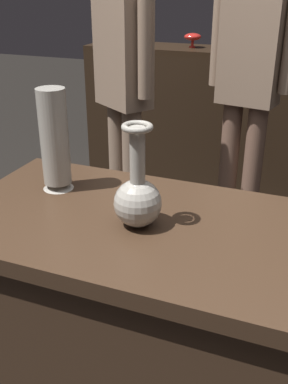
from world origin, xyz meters
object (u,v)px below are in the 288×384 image
Objects in this scene: visitor_near_left at (123,77)px; shelf_vase_center at (266,44)px; visitor_center_back at (249,75)px; shelf_vase_left at (193,37)px; vase_tall_behind at (55,141)px; shelf_vase_far_left at (127,35)px; vase_centerpiece at (138,196)px.

shelf_vase_center is at bearing -88.95° from visitor_near_left.
visitor_center_back reaches higher than visitor_near_left.
visitor_near_left is at bearing -94.83° from shelf_vase_left.
visitor_center_back is (0.39, 1.36, -0.01)m from vase_tall_behind.
shelf_vase_far_left is (-1.04, 0.09, 0.01)m from shelf_vase_center.
vase_tall_behind is at bearing -100.38° from shelf_vase_center.
shelf_vase_far_left is 0.07× the size of visitor_near_left.
visitor_center_back is at bearing -88.62° from shelf_vase_center.
shelf_vase_far_left is at bearing 177.22° from shelf_vase_left.
vase_tall_behind reaches higher than vase_centerpiece.
vase_tall_behind reaches higher than shelf_vase_far_left.
visitor_near_left is (-0.23, 1.07, -0.01)m from vase_tall_behind.
vase_centerpiece is at bearing -65.77° from shelf_vase_far_left.
visitor_near_left is (-0.62, -0.29, -0.00)m from visitor_center_back.
vase_tall_behind reaches higher than shelf_vase_left.
shelf_vase_far_left is at bearing 114.23° from vase_centerpiece.
shelf_vase_center is at bearing -6.75° from shelf_vase_left.
visitor_near_left is at bearing 102.38° from vase_tall_behind.
visitor_near_left reaches higher than shelf_vase_left.
vase_tall_behind is 2.22m from shelf_vase_far_left.
shelf_vase_far_left reaches higher than vase_centerpiece.
vase_centerpiece is 2.28m from shelf_vase_left.
visitor_center_back is at bearing 88.31° from vase_centerpiece.
visitor_center_back reaches higher than vase_centerpiece.
visitor_center_back reaches higher than shelf_vase_left.
shelf_vase_center is 0.67m from visitor_center_back.
visitor_center_back is 1.00× the size of visitor_near_left.
shelf_vase_left is 1.03m from visitor_near_left.
visitor_near_left is at bearing -122.27° from shelf_vase_center.
shelf_vase_left is at bearing -61.51° from visitor_near_left.
vase_tall_behind is at bearing 135.70° from visitor_near_left.
vase_centerpiece is 1.50m from visitor_center_back.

